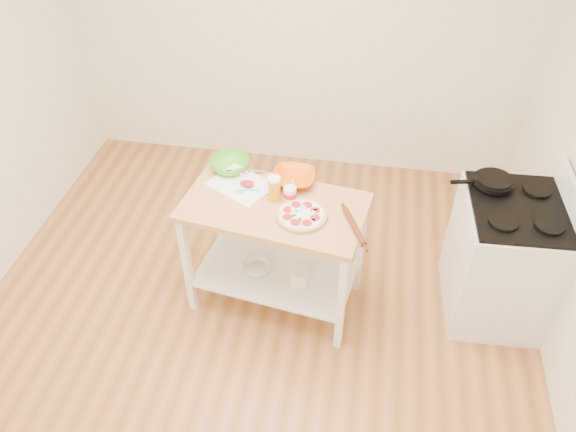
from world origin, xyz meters
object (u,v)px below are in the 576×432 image
(pizza, at_px, (301,215))
(spatula, at_px, (246,190))
(knife, at_px, (240,171))
(rolling_pin, at_px, (354,227))
(cutting_board, at_px, (241,184))
(gas_stove, at_px, (502,259))
(shelf_glass_bowl, at_px, (258,266))
(green_bowl, at_px, (230,165))
(beer_pint, at_px, (274,188))
(orange_bowl, at_px, (294,178))
(shelf_bin, at_px, (300,277))
(yogurt_tub, at_px, (290,194))
(skillet, at_px, (493,181))
(prep_island, at_px, (275,233))

(pizza, distance_m, spatula, 0.44)
(knife, height_order, rolling_pin, rolling_pin)
(cutting_board, bearing_deg, knife, 136.88)
(gas_stove, height_order, shelf_glass_bowl, gas_stove)
(gas_stove, distance_m, shelf_glass_bowl, 1.70)
(green_bowl, relative_size, rolling_pin, 0.81)
(gas_stove, bearing_deg, beer_pint, -177.83)
(orange_bowl, distance_m, shelf_bin, 0.71)
(spatula, relative_size, knife, 0.56)
(yogurt_tub, relative_size, shelf_bin, 1.69)
(skillet, xyz_separation_m, shelf_bin, (-1.20, -0.45, -0.66))
(knife, bearing_deg, green_bowl, 148.36)
(pizza, relative_size, green_bowl, 1.20)
(shelf_glass_bowl, bearing_deg, gas_stove, 6.23)
(knife, bearing_deg, prep_island, -52.33)
(orange_bowl, xyz_separation_m, beer_pint, (-0.10, -0.20, 0.05))
(orange_bowl, distance_m, yogurt_tub, 0.19)
(pizza, distance_m, orange_bowl, 0.36)
(spatula, relative_size, orange_bowl, 0.53)
(pizza, height_order, rolling_pin, pizza)
(pizza, xyz_separation_m, rolling_pin, (0.33, -0.06, 0.00))
(yogurt_tub, bearing_deg, cutting_board, 163.56)
(prep_island, relative_size, spatula, 8.40)
(orange_bowl, height_order, shelf_glass_bowl, orange_bowl)
(knife, bearing_deg, orange_bowl, -13.11)
(green_bowl, bearing_deg, yogurt_tub, -29.42)
(skillet, relative_size, cutting_board, 0.84)
(prep_island, relative_size, shelf_glass_bowl, 6.10)
(gas_stove, height_order, pizza, gas_stove)
(orange_bowl, bearing_deg, shelf_bin, -72.15)
(orange_bowl, relative_size, rolling_pin, 0.85)
(yogurt_tub, xyz_separation_m, rolling_pin, (0.43, -0.21, -0.03))
(gas_stove, xyz_separation_m, spatula, (-1.76, -0.10, 0.44))
(spatula, xyz_separation_m, rolling_pin, (0.73, -0.24, 0.00))
(knife, height_order, shelf_glass_bowl, knife)
(pizza, xyz_separation_m, orange_bowl, (-0.10, 0.34, 0.02))
(knife, distance_m, yogurt_tub, 0.45)
(cutting_board, height_order, beer_pint, beer_pint)
(gas_stove, bearing_deg, skillet, 126.26)
(cutting_board, bearing_deg, yogurt_tub, 12.62)
(knife, distance_m, rolling_pin, 0.93)
(pizza, xyz_separation_m, cutting_board, (-0.45, 0.25, -0.01))
(gas_stove, height_order, shelf_bin, gas_stove)
(orange_bowl, bearing_deg, pizza, -73.08)
(spatula, bearing_deg, knife, 113.53)
(green_bowl, height_order, shelf_glass_bowl, green_bowl)
(beer_pint, bearing_deg, cutting_board, 156.87)
(green_bowl, height_order, rolling_pin, green_bowl)
(cutting_board, bearing_deg, green_bowl, 155.14)
(gas_stove, relative_size, shelf_glass_bowl, 5.37)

